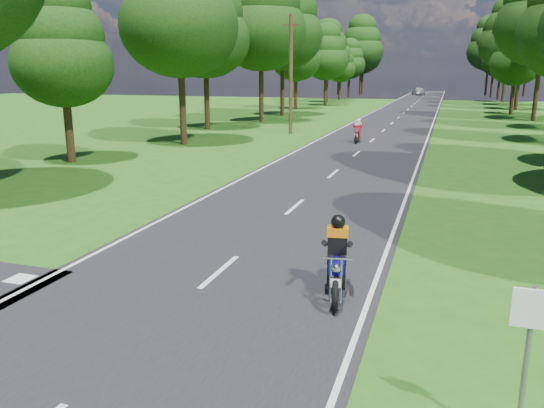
% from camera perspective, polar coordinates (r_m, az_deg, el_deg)
% --- Properties ---
extents(ground, '(160.00, 160.00, 0.00)m').
position_cam_1_polar(ground, '(10.02, -10.36, -11.20)').
color(ground, '#205814').
rests_on(ground, ground).
extents(main_road, '(7.00, 140.00, 0.02)m').
position_cam_1_polar(main_road, '(58.23, 13.98, 9.46)').
color(main_road, black).
rests_on(main_road, ground).
extents(road_markings, '(7.40, 140.00, 0.01)m').
position_cam_1_polar(road_markings, '(56.38, 13.68, 9.35)').
color(road_markings, silver).
rests_on(road_markings, main_road).
extents(treeline, '(40.00, 115.35, 14.78)m').
position_cam_1_polar(treeline, '(68.16, 16.37, 16.86)').
color(treeline, black).
rests_on(treeline, ground).
extents(telegraph_pole, '(1.20, 0.26, 8.00)m').
position_cam_1_polar(telegraph_pole, '(37.40, 2.04, 13.77)').
color(telegraph_pole, '#382616').
rests_on(telegraph_pole, ground).
extents(road_sign, '(0.45, 0.07, 2.00)m').
position_cam_1_polar(road_sign, '(6.65, 25.90, -13.25)').
color(road_sign, slate).
rests_on(road_sign, ground).
extents(rider_near_blue, '(0.94, 1.95, 1.55)m').
position_cam_1_polar(rider_near_blue, '(10.29, 7.00, -5.59)').
color(rider_near_blue, '#100B80').
rests_on(rider_near_blue, main_road).
extents(rider_far_red, '(0.65, 1.77, 1.46)m').
position_cam_1_polar(rider_far_red, '(33.14, 9.20, 7.81)').
color(rider_far_red, '#970D0B').
rests_on(rider_far_red, main_road).
extents(distant_car, '(3.07, 4.72, 1.50)m').
position_cam_1_polar(distant_car, '(105.04, 15.46, 11.64)').
color(distant_car, silver).
rests_on(distant_car, main_road).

